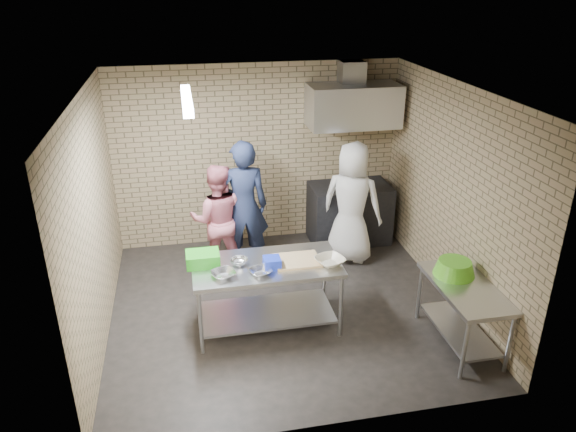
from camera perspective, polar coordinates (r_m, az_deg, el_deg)
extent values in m
plane|color=black|center=(6.93, -0.49, -9.45)|extent=(4.20, 4.20, 0.00)
plane|color=black|center=(5.88, -0.59, 13.03)|extent=(4.20, 4.20, 0.00)
cube|color=#9B8861|center=(8.13, -3.19, 6.35)|extent=(4.20, 0.06, 2.70)
cube|color=#9B8861|center=(4.56, 4.23, -8.97)|extent=(4.20, 0.06, 2.70)
cube|color=#9B8861|center=(6.27, -19.73, -0.68)|extent=(0.06, 4.00, 2.70)
cube|color=#9B8861|center=(6.95, 16.73, 2.16)|extent=(0.06, 4.00, 2.70)
cube|color=silver|center=(6.38, -2.22, -8.28)|extent=(1.67, 0.83, 0.83)
cube|color=silver|center=(6.41, 17.71, -9.82)|extent=(0.60, 1.20, 0.75)
cube|color=black|center=(8.42, 6.42, 0.31)|extent=(1.20, 0.70, 0.90)
cube|color=silver|center=(7.95, 6.87, 11.40)|extent=(1.30, 0.60, 0.60)
cube|color=#A5A8AD|center=(8.00, 6.70, 14.78)|extent=(0.35, 0.30, 0.30)
cube|color=#3F2B19|center=(8.26, 8.42, 10.52)|extent=(0.80, 0.20, 0.04)
cube|color=white|center=(5.79, -10.57, 11.85)|extent=(0.10, 1.25, 0.08)
cube|color=green|center=(6.18, -8.92, -4.44)|extent=(0.37, 0.28, 0.15)
cube|color=#1930BF|center=(6.05, -1.68, -4.92)|extent=(0.19, 0.19, 0.12)
cube|color=#D4B97A|center=(6.20, 0.95, -4.68)|extent=(0.51, 0.39, 0.03)
imported|color=silver|center=(5.93, -6.78, -6.10)|extent=(0.33, 0.33, 0.06)
imported|color=silver|center=(6.16, -5.13, -4.78)|extent=(0.25, 0.25, 0.06)
imported|color=silver|center=(5.95, -2.91, -5.87)|extent=(0.31, 0.31, 0.06)
imported|color=beige|center=(6.15, 4.41, -4.72)|extent=(0.41, 0.41, 0.08)
cylinder|color=#B22619|center=(8.15, 6.78, 11.23)|extent=(0.07, 0.07, 0.18)
cylinder|color=green|center=(8.29, 9.46, 11.17)|extent=(0.06, 0.06, 0.15)
imported|color=#131A31|center=(7.39, -4.70, 0.96)|extent=(0.69, 0.45, 1.87)
imported|color=#CA6B7B|center=(7.42, -7.36, -0.37)|extent=(0.83, 0.68, 1.56)
imported|color=white|center=(7.69, 6.69, 1.37)|extent=(1.02, 0.92, 1.75)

